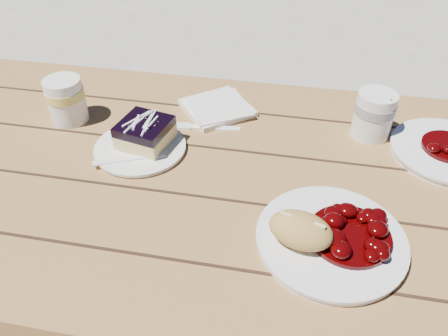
% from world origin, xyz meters
% --- Properties ---
extents(picnic_table, '(2.00, 1.55, 0.75)m').
position_xyz_m(picnic_table, '(0.00, -0.00, 0.59)').
color(picnic_table, brown).
rests_on(picnic_table, ground).
extents(main_plate, '(0.26, 0.26, 0.02)m').
position_xyz_m(main_plate, '(0.29, -0.15, 0.76)').
color(main_plate, white).
rests_on(main_plate, picnic_table).
extents(goulash_stew, '(0.14, 0.14, 0.04)m').
position_xyz_m(goulash_stew, '(0.32, -0.15, 0.79)').
color(goulash_stew, '#3C0202').
rests_on(goulash_stew, main_plate).
extents(bread_roll, '(0.13, 0.10, 0.06)m').
position_xyz_m(bread_roll, '(0.24, -0.17, 0.79)').
color(bread_roll, tan).
rests_on(bread_roll, main_plate).
extents(dessert_plate, '(0.20, 0.20, 0.01)m').
position_xyz_m(dessert_plate, '(-0.12, 0.04, 0.76)').
color(dessert_plate, white).
rests_on(dessert_plate, picnic_table).
extents(blueberry_cake, '(0.12, 0.12, 0.06)m').
position_xyz_m(blueberry_cake, '(-0.11, 0.06, 0.79)').
color(blueberry_cake, '#EED882').
rests_on(blueberry_cake, dessert_plate).
extents(fork_dessert, '(0.16, 0.09, 0.00)m').
position_xyz_m(fork_dessert, '(-0.14, -0.01, 0.76)').
color(fork_dessert, white).
rests_on(fork_dessert, dessert_plate).
extents(coffee_cup, '(0.09, 0.09, 0.11)m').
position_xyz_m(coffee_cup, '(0.38, 0.20, 0.80)').
color(coffee_cup, white).
rests_on(coffee_cup, picnic_table).
extents(napkin_stack, '(0.21, 0.21, 0.01)m').
position_xyz_m(napkin_stack, '(0.01, 0.24, 0.76)').
color(napkin_stack, white).
rests_on(napkin_stack, picnic_table).
extents(fork_table, '(0.16, 0.04, 0.00)m').
position_xyz_m(fork_table, '(0.02, 0.16, 0.75)').
color(fork_table, white).
rests_on(fork_table, picnic_table).
extents(second_plate, '(0.24, 0.24, 0.02)m').
position_xyz_m(second_plate, '(0.54, 0.15, 0.76)').
color(second_plate, white).
rests_on(second_plate, picnic_table).
extents(second_cup, '(0.09, 0.09, 0.11)m').
position_xyz_m(second_cup, '(-0.33, 0.13, 0.80)').
color(second_cup, white).
rests_on(second_cup, picnic_table).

